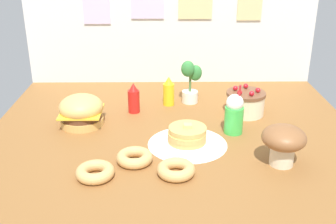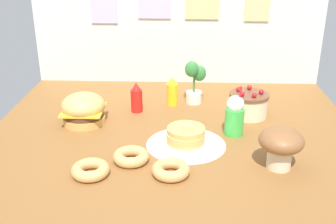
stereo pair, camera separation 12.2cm
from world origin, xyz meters
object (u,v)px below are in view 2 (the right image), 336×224
(donut_chocolate, at_px, (131,156))
(donut_vanilla, at_px, (170,169))
(layer_cake, at_px, (248,104))
(donut_pink_glaze, at_px, (90,170))
(pancake_stack, at_px, (186,137))
(mushroom_stool, at_px, (281,144))
(burger, at_px, (83,109))
(ketchup_bottle, at_px, (137,98))
(cream_soda_cup, at_px, (235,116))
(mustard_bottle, at_px, (172,92))
(potted_plant, at_px, (194,80))

(donut_chocolate, height_order, donut_vanilla, same)
(layer_cake, xyz_separation_m, donut_pink_glaze, (-0.88, -0.78, -0.05))
(pancake_stack, bearing_deg, mushroom_stool, -25.58)
(burger, xyz_separation_m, donut_vanilla, (0.57, -0.60, -0.06))
(ketchup_bottle, relative_size, cream_soda_cup, 0.67)
(mustard_bottle, height_order, donut_chocolate, mustard_bottle)
(donut_vanilla, bearing_deg, layer_cake, 57.50)
(pancake_stack, distance_m, donut_vanilla, 0.33)
(potted_plant, bearing_deg, ketchup_bottle, -155.26)
(cream_soda_cup, bearing_deg, burger, 172.32)
(potted_plant, bearing_deg, donut_vanilla, -97.61)
(burger, height_order, mustard_bottle, mustard_bottle)
(ketchup_bottle, bearing_deg, layer_cake, -3.10)
(burger, distance_m, donut_vanilla, 0.83)
(burger, xyz_separation_m, mustard_bottle, (0.55, 0.33, 0.00))
(mustard_bottle, xyz_separation_m, donut_pink_glaze, (-0.37, -0.95, -0.06))
(ketchup_bottle, xyz_separation_m, potted_plant, (0.39, 0.18, 0.07))
(mustard_bottle, relative_size, cream_soda_cup, 0.67)
(ketchup_bottle, relative_size, donut_chocolate, 1.08)
(pancake_stack, height_order, ketchup_bottle, ketchup_bottle)
(cream_soda_cup, relative_size, mushroom_stool, 1.36)
(burger, height_order, ketchup_bottle, ketchup_bottle)
(donut_pink_glaze, bearing_deg, pancake_stack, 35.94)
(burger, relative_size, pancake_stack, 0.78)
(pancake_stack, relative_size, ketchup_bottle, 1.70)
(donut_vanilla, bearing_deg, burger, 133.40)
(pancake_stack, xyz_separation_m, cream_soda_cup, (0.29, 0.15, 0.07))
(cream_soda_cup, bearing_deg, mustard_bottle, 130.19)
(layer_cake, distance_m, ketchup_bottle, 0.74)
(burger, bearing_deg, mustard_bottle, 30.81)
(burger, xyz_separation_m, donut_pink_glaze, (0.17, -0.62, -0.06))
(donut_chocolate, xyz_separation_m, donut_vanilla, (0.21, -0.12, 0.00))
(donut_pink_glaze, bearing_deg, mustard_bottle, 68.42)
(burger, height_order, mushroom_stool, mushroom_stool)
(pancake_stack, height_order, layer_cake, layer_cake)
(ketchup_bottle, bearing_deg, donut_vanilla, -72.24)
(burger, bearing_deg, donut_chocolate, -53.14)
(donut_chocolate, bearing_deg, mustard_bottle, 76.71)
(burger, bearing_deg, potted_plant, 28.26)
(ketchup_bottle, distance_m, donut_chocolate, 0.68)
(ketchup_bottle, distance_m, mustard_bottle, 0.27)
(pancake_stack, xyz_separation_m, donut_chocolate, (-0.29, -0.20, -0.02))
(cream_soda_cup, xyz_separation_m, donut_vanilla, (-0.36, -0.48, -0.09))
(mushroom_stool, bearing_deg, pancake_stack, 154.42)
(layer_cake, distance_m, donut_vanilla, 0.90)
(layer_cake, xyz_separation_m, donut_chocolate, (-0.70, -0.64, -0.05))
(burger, distance_m, potted_plant, 0.80)
(donut_vanilla, distance_m, mushroom_stool, 0.57)
(pancake_stack, xyz_separation_m, donut_pink_glaze, (-0.47, -0.34, -0.02))
(burger, height_order, layer_cake, burger)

